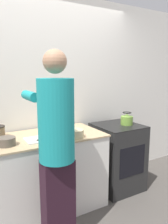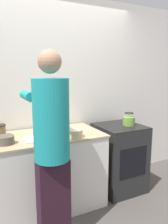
# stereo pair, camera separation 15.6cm
# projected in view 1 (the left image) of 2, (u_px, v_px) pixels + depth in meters

# --- Properties ---
(ground_plane) EXTENTS (12.00, 12.00, 0.00)m
(ground_plane) POSITION_uv_depth(u_px,v_px,m) (73.00, 218.00, 2.44)
(ground_plane) COLOR #4C4742
(wall_back) EXTENTS (8.00, 0.05, 2.60)m
(wall_back) POSITION_uv_depth(u_px,v_px,m) (45.00, 96.00, 2.86)
(wall_back) COLOR silver
(wall_back) RESTS_ON ground_plane
(counter) EXTENTS (1.66, 0.72, 0.90)m
(counter) POSITION_uv_depth(u_px,v_px,m) (33.00, 175.00, 2.50)
(counter) COLOR silver
(counter) RESTS_ON ground_plane
(oven) EXTENTS (0.58, 0.61, 0.91)m
(oven) POSITION_uv_depth(u_px,v_px,m) (117.00, 156.00, 3.04)
(oven) COLOR black
(oven) RESTS_ON ground_plane
(person) EXTENTS (0.35, 0.59, 1.80)m
(person) POSITION_uv_depth(u_px,v_px,m) (56.00, 145.00, 1.90)
(person) COLOR black
(person) RESTS_ON ground_plane
(cutting_board) EXTENTS (0.36, 0.23, 0.02)m
(cutting_board) POSITION_uv_depth(u_px,v_px,m) (43.00, 139.00, 2.34)
(cutting_board) COLOR silver
(cutting_board) RESTS_ON counter
(knife) EXTENTS (0.21, 0.09, 0.01)m
(knife) POSITION_uv_depth(u_px,v_px,m) (45.00, 138.00, 2.32)
(knife) COLOR silver
(knife) RESTS_ON cutting_board
(kettle) EXTENTS (0.16, 0.16, 0.17)m
(kettle) POSITION_uv_depth(u_px,v_px,m) (127.00, 119.00, 2.96)
(kettle) COLOR olive
(kettle) RESTS_ON oven
(bowl_prep) EXTENTS (0.18, 0.18, 0.08)m
(bowl_prep) POSITION_uv_depth(u_px,v_px,m) (7.00, 141.00, 2.15)
(bowl_prep) COLOR brown
(bowl_prep) RESTS_ON counter
(bowl_mixing) EXTENTS (0.20, 0.20, 0.09)m
(bowl_mixing) POSITION_uv_depth(u_px,v_px,m) (75.00, 133.00, 2.42)
(bowl_mixing) COLOR #C6B789
(bowl_mixing) RESTS_ON counter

